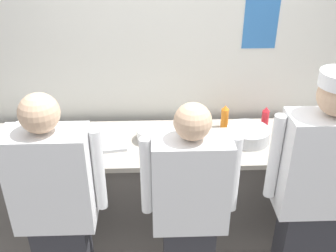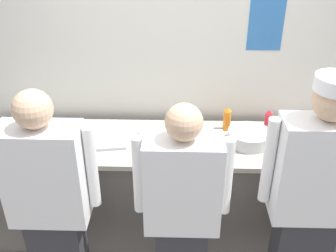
{
  "view_description": "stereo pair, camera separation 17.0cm",
  "coord_description": "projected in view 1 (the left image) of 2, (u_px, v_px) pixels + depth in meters",
  "views": [
    {
      "loc": [
        -0.16,
        -2.24,
        2.53
      ],
      "look_at": [
        -0.06,
        0.35,
        1.07
      ],
      "focal_mm": 41.97,
      "sensor_mm": 36.0,
      "label": 1
    },
    {
      "loc": [
        0.01,
        -2.24,
        2.53
      ],
      "look_at": [
        -0.06,
        0.35,
        1.07
      ],
      "focal_mm": 41.97,
      "sensor_mm": 36.0,
      "label": 2
    }
  ],
  "objects": [
    {
      "name": "chef_far_right",
      "position": [
        315.0,
        195.0,
        2.45
      ],
      "size": [
        0.63,
        0.24,
        1.77
      ],
      "color": "#2D2D33",
      "rests_on": "ground"
    },
    {
      "name": "sheet_tray",
      "position": [
        96.0,
        143.0,
        3.02
      ],
      "size": [
        0.49,
        0.37,
        0.02
      ],
      "primitive_type": "cube",
      "rotation": [
        0.0,
        0.0,
        0.15
      ],
      "color": "#B7BABF",
      "rests_on": "prep_counter"
    },
    {
      "name": "chef_center",
      "position": [
        189.0,
        214.0,
        2.44
      ],
      "size": [
        0.6,
        0.24,
        1.62
      ],
      "color": "#2D2D33",
      "rests_on": "ground"
    },
    {
      "name": "plate_stack_front",
      "position": [
        151.0,
        135.0,
        3.06
      ],
      "size": [
        0.22,
        0.22,
        0.1
      ],
      "color": "white",
      "rests_on": "prep_counter"
    },
    {
      "name": "ramekin_orange_sauce",
      "position": [
        329.0,
        129.0,
        3.19
      ],
      "size": [
        0.11,
        0.11,
        0.04
      ],
      "color": "white",
      "rests_on": "prep_counter"
    },
    {
      "name": "ramekin_yellow_sauce",
      "position": [
        311.0,
        148.0,
        2.94
      ],
      "size": [
        0.1,
        0.1,
        0.05
      ],
      "color": "white",
      "rests_on": "prep_counter"
    },
    {
      "name": "squeeze_bottle_primary",
      "position": [
        265.0,
        119.0,
        3.17
      ],
      "size": [
        0.06,
        0.06,
        0.21
      ],
      "color": "red",
      "rests_on": "prep_counter"
    },
    {
      "name": "prep_counter",
      "position": [
        175.0,
        188.0,
        3.29
      ],
      "size": [
        3.16,
        0.69,
        0.92
      ],
      "color": "#56514C",
      "rests_on": "ground"
    },
    {
      "name": "plate_stack_rear",
      "position": [
        24.0,
        131.0,
        3.11
      ],
      "size": [
        0.24,
        0.24,
        0.08
      ],
      "color": "white",
      "rests_on": "prep_counter"
    },
    {
      "name": "deli_cup",
      "position": [
        33.0,
        143.0,
        2.95
      ],
      "size": [
        0.09,
        0.09,
        0.09
      ],
      "primitive_type": "cylinder",
      "color": "white",
      "rests_on": "prep_counter"
    },
    {
      "name": "ramekin_red_sauce",
      "position": [
        308.0,
        124.0,
        3.24
      ],
      "size": [
        0.09,
        0.09,
        0.05
      ],
      "color": "white",
      "rests_on": "prep_counter"
    },
    {
      "name": "mixing_bowl_steel",
      "position": [
        248.0,
        134.0,
        3.05
      ],
      "size": [
        0.33,
        0.33,
        0.1
      ],
      "primitive_type": "cylinder",
      "color": "#B7BABF",
      "rests_on": "prep_counter"
    },
    {
      "name": "squeeze_bottle_secondary",
      "position": [
        225.0,
        117.0,
        3.2
      ],
      "size": [
        0.06,
        0.06,
        0.2
      ],
      "color": "orange",
      "rests_on": "prep_counter"
    },
    {
      "name": "wall_back",
      "position": [
        173.0,
        55.0,
        3.21
      ],
      "size": [
        4.96,
        0.11,
        2.93
      ],
      "color": "silver",
      "rests_on": "ground"
    },
    {
      "name": "chef_near_left",
      "position": [
        57.0,
        212.0,
        2.4
      ],
      "size": [
        0.62,
        0.24,
        1.69
      ],
      "color": "#2D2D33",
      "rests_on": "ground"
    }
  ]
}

